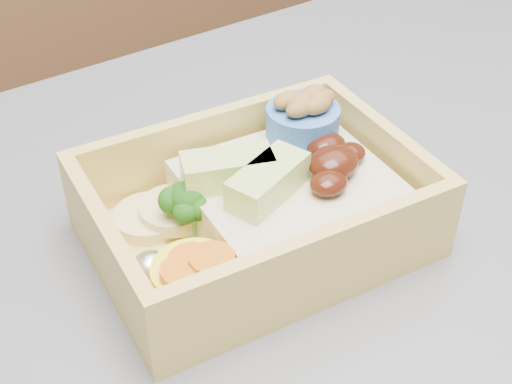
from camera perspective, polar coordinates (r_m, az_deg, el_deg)
bento_box at (r=0.45m, az=0.60°, el=-0.91°), size 0.21×0.16×0.07m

